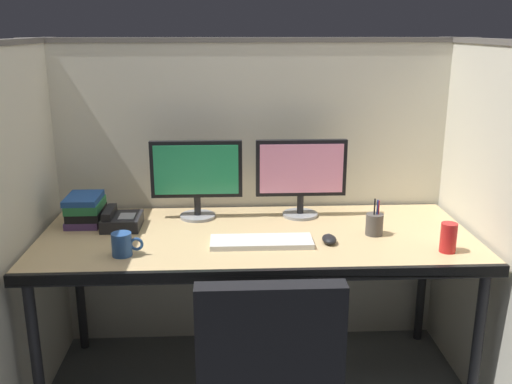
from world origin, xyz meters
The scene contains 13 objects.
cubicle_partition_rear centered at (0.00, 0.74, 0.79)m, with size 2.21×0.06×1.57m.
cubicle_partition_left centered at (-0.99, 0.20, 0.79)m, with size 0.06×1.41×1.57m.
cubicle_partition_right centered at (0.99, 0.20, 0.79)m, with size 0.06×1.41×1.57m.
desk centered at (0.00, 0.29, 0.69)m, with size 1.90×0.80×0.74m.
monitor_left centered at (-0.27, 0.55, 0.96)m, with size 0.43×0.17×0.37m.
monitor_right centered at (0.22, 0.55, 0.96)m, with size 0.43×0.17×0.37m.
keyboard_main centered at (0.01, 0.18, 0.75)m, with size 0.43×0.15×0.02m, color silver.
computer_mouse centered at (0.30, 0.18, 0.76)m, with size 0.06×0.10×0.04m.
desk_phone centered at (-0.61, 0.42, 0.77)m, with size 0.17×0.19×0.09m.
pen_cup centered at (0.52, 0.27, 0.79)m, with size 0.08×0.08×0.17m.
book_stack centered at (-0.78, 0.48, 0.81)m, with size 0.16×0.22×0.14m.
soda_can centered at (0.77, 0.06, 0.80)m, with size 0.07×0.07×0.12m, color red.
coffee_mug centered at (-0.55, 0.08, 0.79)m, with size 0.13×0.08×0.09m.
Camera 1 is at (-0.12, -2.05, 1.61)m, focal length 39.87 mm.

